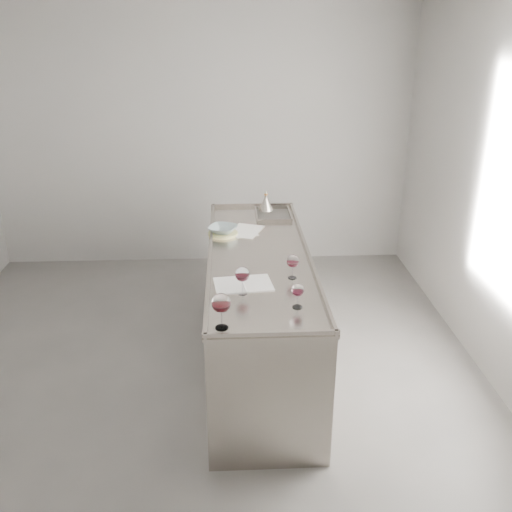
{
  "coord_description": "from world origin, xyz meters",
  "views": [
    {
      "loc": [
        0.28,
        -3.64,
        2.57
      ],
      "look_at": [
        0.46,
        0.09,
        1.02
      ],
      "focal_mm": 40.0,
      "sensor_mm": 36.0,
      "label": 1
    }
  ],
  "objects_px": {
    "wine_glass_right": "(293,262)",
    "wine_glass_small": "(298,291)",
    "ceramic_bowl": "(223,229)",
    "wine_glass_middle": "(242,275)",
    "notebook": "(243,284)",
    "wine_funnel": "(266,204)",
    "wine_glass_left": "(221,304)",
    "counter": "(259,310)"
  },
  "relations": [
    {
      "from": "wine_glass_small",
      "to": "ceramic_bowl",
      "type": "height_order",
      "value": "wine_glass_small"
    },
    {
      "from": "wine_glass_small",
      "to": "wine_glass_middle",
      "type": "bearing_deg",
      "value": 147.47
    },
    {
      "from": "counter",
      "to": "wine_funnel",
      "type": "bearing_deg",
      "value": 83.65
    },
    {
      "from": "wine_glass_small",
      "to": "wine_funnel",
      "type": "distance_m",
      "value": 1.93
    },
    {
      "from": "wine_glass_left",
      "to": "ceramic_bowl",
      "type": "distance_m",
      "value": 1.53
    },
    {
      "from": "wine_glass_middle",
      "to": "wine_glass_left",
      "type": "bearing_deg",
      "value": -106.55
    },
    {
      "from": "wine_glass_middle",
      "to": "ceramic_bowl",
      "type": "height_order",
      "value": "wine_glass_middle"
    },
    {
      "from": "notebook",
      "to": "wine_funnel",
      "type": "relative_size",
      "value": 2.05
    },
    {
      "from": "wine_glass_middle",
      "to": "wine_glass_small",
      "type": "height_order",
      "value": "wine_glass_middle"
    },
    {
      "from": "wine_glass_small",
      "to": "ceramic_bowl",
      "type": "xyz_separation_m",
      "value": [
        -0.46,
        1.3,
        -0.06
      ]
    },
    {
      "from": "counter",
      "to": "wine_glass_left",
      "type": "xyz_separation_m",
      "value": [
        -0.28,
        -1.08,
        0.62
      ]
    },
    {
      "from": "ceramic_bowl",
      "to": "wine_glass_left",
      "type": "bearing_deg",
      "value": -90.06
    },
    {
      "from": "wine_glass_middle",
      "to": "wine_funnel",
      "type": "bearing_deg",
      "value": 81.25
    },
    {
      "from": "counter",
      "to": "ceramic_bowl",
      "type": "distance_m",
      "value": 0.73
    },
    {
      "from": "wine_glass_right",
      "to": "wine_funnel",
      "type": "height_order",
      "value": "wine_funnel"
    },
    {
      "from": "wine_glass_left",
      "to": "ceramic_bowl",
      "type": "bearing_deg",
      "value": 89.94
    },
    {
      "from": "wine_glass_left",
      "to": "wine_glass_right",
      "type": "relative_size",
      "value": 1.26
    },
    {
      "from": "wine_glass_small",
      "to": "notebook",
      "type": "bearing_deg",
      "value": 134.01
    },
    {
      "from": "wine_glass_small",
      "to": "ceramic_bowl",
      "type": "bearing_deg",
      "value": 109.5
    },
    {
      "from": "wine_glass_right",
      "to": "wine_glass_small",
      "type": "distance_m",
      "value": 0.43
    },
    {
      "from": "wine_glass_small",
      "to": "wine_glass_left",
      "type": "bearing_deg",
      "value": -153.59
    },
    {
      "from": "ceramic_bowl",
      "to": "wine_funnel",
      "type": "distance_m",
      "value": 0.75
    },
    {
      "from": "notebook",
      "to": "ceramic_bowl",
      "type": "xyz_separation_m",
      "value": [
        -0.14,
        0.97,
        0.04
      ]
    },
    {
      "from": "wine_glass_small",
      "to": "notebook",
      "type": "height_order",
      "value": "wine_glass_small"
    },
    {
      "from": "wine_glass_left",
      "to": "wine_glass_middle",
      "type": "bearing_deg",
      "value": 73.45
    },
    {
      "from": "counter",
      "to": "wine_glass_right",
      "type": "xyz_separation_m",
      "value": [
        0.2,
        -0.42,
        0.59
      ]
    },
    {
      "from": "ceramic_bowl",
      "to": "notebook",
      "type": "bearing_deg",
      "value": -81.85
    },
    {
      "from": "counter",
      "to": "wine_glass_small",
      "type": "xyz_separation_m",
      "value": [
        0.19,
        -0.85,
        0.58
      ]
    },
    {
      "from": "wine_glass_left",
      "to": "wine_glass_right",
      "type": "bearing_deg",
      "value": 54.02
    },
    {
      "from": "notebook",
      "to": "ceramic_bowl",
      "type": "height_order",
      "value": "ceramic_bowl"
    },
    {
      "from": "wine_glass_right",
      "to": "wine_funnel",
      "type": "xyz_separation_m",
      "value": [
        -0.08,
        1.5,
        -0.06
      ]
    },
    {
      "from": "wine_glass_right",
      "to": "notebook",
      "type": "xyz_separation_m",
      "value": [
        -0.34,
        -0.1,
        -0.12
      ]
    },
    {
      "from": "notebook",
      "to": "wine_glass_middle",
      "type": "bearing_deg",
      "value": -101.41
    },
    {
      "from": "wine_glass_right",
      "to": "ceramic_bowl",
      "type": "xyz_separation_m",
      "value": [
        -0.48,
        0.87,
        -0.07
      ]
    },
    {
      "from": "wine_funnel",
      "to": "counter",
      "type": "bearing_deg",
      "value": -96.35
    },
    {
      "from": "wine_glass_middle",
      "to": "notebook",
      "type": "bearing_deg",
      "value": 85.7
    },
    {
      "from": "notebook",
      "to": "ceramic_bowl",
      "type": "relative_size",
      "value": 1.81
    },
    {
      "from": "wine_glass_middle",
      "to": "ceramic_bowl",
      "type": "xyz_separation_m",
      "value": [
        -0.13,
        1.09,
        -0.08
      ]
    },
    {
      "from": "notebook",
      "to": "wine_funnel",
      "type": "height_order",
      "value": "wine_funnel"
    },
    {
      "from": "wine_glass_left",
      "to": "wine_glass_right",
      "type": "distance_m",
      "value": 0.81
    },
    {
      "from": "wine_glass_right",
      "to": "wine_funnel",
      "type": "bearing_deg",
      "value": 93.12
    },
    {
      "from": "wine_glass_left",
      "to": "wine_glass_right",
      "type": "xyz_separation_m",
      "value": [
        0.48,
        0.66,
        -0.03
      ]
    }
  ]
}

